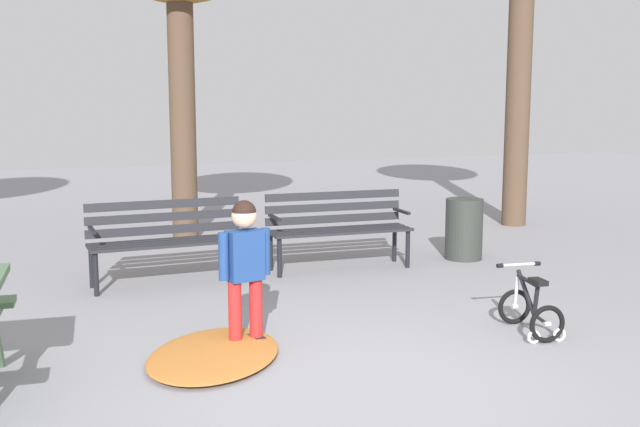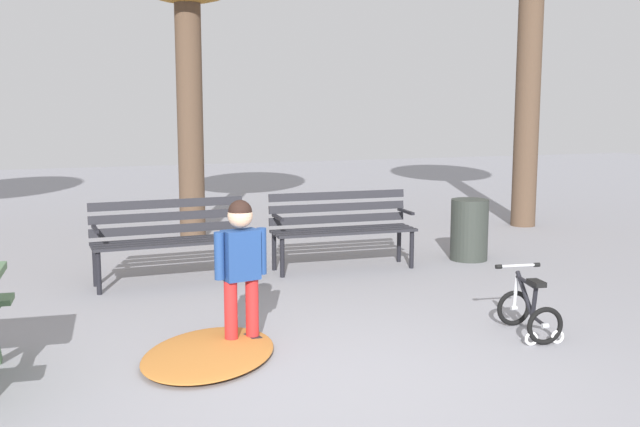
{
  "view_description": "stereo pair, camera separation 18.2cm",
  "coord_description": "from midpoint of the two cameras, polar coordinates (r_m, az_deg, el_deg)",
  "views": [
    {
      "loc": [
        -1.83,
        -4.39,
        1.86
      ],
      "look_at": [
        0.62,
        1.96,
        0.85
      ],
      "focal_mm": 42.53,
      "sensor_mm": 36.0,
      "label": 1
    },
    {
      "loc": [
        -1.66,
        -4.46,
        1.86
      ],
      "look_at": [
        0.62,
        1.96,
        0.85
      ],
      "focal_mm": 42.53,
      "sensor_mm": 36.0,
      "label": 2
    }
  ],
  "objects": [
    {
      "name": "kids_bicycle",
      "position": [
        6.36,
        14.79,
        -6.97
      ],
      "size": [
        0.42,
        0.59,
        0.54
      ],
      "color": "black",
      "rests_on": "ground"
    },
    {
      "name": "child_standing",
      "position": [
        5.77,
        -6.58,
        -3.53
      ],
      "size": [
        0.42,
        0.21,
        1.13
      ],
      "color": "red",
      "rests_on": "ground"
    },
    {
      "name": "park_bench_left",
      "position": [
        8.47,
        0.72,
        -0.73
      ],
      "size": [
        1.62,
        0.52,
        0.85
      ],
      "color": "#232328",
      "rests_on": "ground"
    },
    {
      "name": "ground",
      "position": [
        5.11,
        0.41,
        -12.91
      ],
      "size": [
        36.0,
        36.0,
        0.0
      ],
      "primitive_type": "plane",
      "color": "gray"
    },
    {
      "name": "park_bench_far_left",
      "position": [
        7.93,
        -12.06,
        -1.55
      ],
      "size": [
        1.62,
        0.51,
        0.85
      ],
      "color": "#232328",
      "rests_on": "ground"
    },
    {
      "name": "trash_bin",
      "position": [
        9.12,
        10.22,
        -1.16
      ],
      "size": [
        0.44,
        0.44,
        0.72
      ],
      "primitive_type": "cylinder",
      "color": "#2D332D",
      "rests_on": "ground"
    },
    {
      "name": "leaf_pile",
      "position": [
        5.68,
        -8.9,
        -10.41
      ],
      "size": [
        1.46,
        1.58,
        0.07
      ],
      "primitive_type": "ellipsoid",
      "rotation": [
        0.0,
        0.0,
        1.02
      ],
      "color": "#B26B2D",
      "rests_on": "ground"
    }
  ]
}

